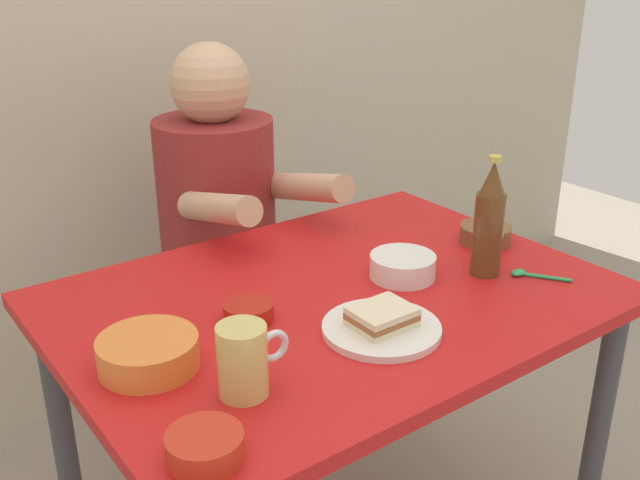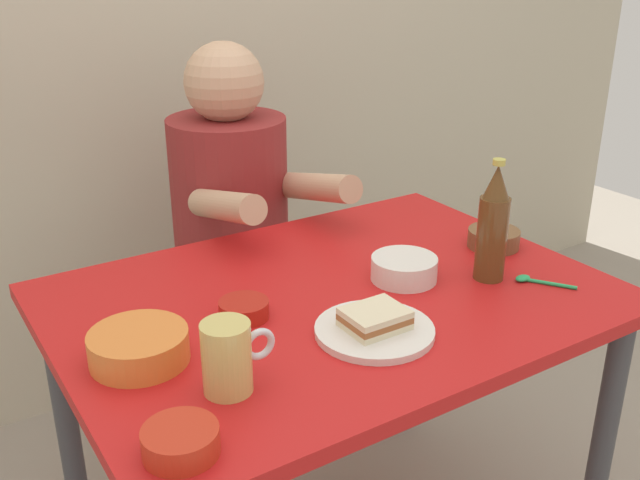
{
  "view_description": "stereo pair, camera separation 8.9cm",
  "coord_description": "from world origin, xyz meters",
  "px_view_note": "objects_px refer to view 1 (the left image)",
  "views": [
    {
      "loc": [
        -0.81,
        -1.05,
        1.41
      ],
      "look_at": [
        0.0,
        0.05,
        0.84
      ],
      "focal_mm": 40.78,
      "sensor_mm": 36.0,
      "label": 1
    },
    {
      "loc": [
        -0.74,
        -1.1,
        1.41
      ],
      "look_at": [
        0.0,
        0.05,
        0.84
      ],
      "focal_mm": 40.78,
      "sensor_mm": 36.0,
      "label": 2
    }
  ],
  "objects_px": {
    "person_seated": "(218,195)",
    "plate_orange": "(381,329)",
    "sandwich": "(382,317)",
    "stool": "(224,327)",
    "beer_bottle": "(489,222)",
    "dining_table": "(334,333)",
    "beer_mug": "(244,360)",
    "soup_bowl_orange": "(148,351)"
  },
  "relations": [
    {
      "from": "person_seated",
      "to": "plate_orange",
      "type": "xyz_separation_m",
      "value": [
        -0.1,
        -0.8,
        -0.02
      ]
    },
    {
      "from": "sandwich",
      "to": "stool",
      "type": "bearing_deg",
      "value": 82.72
    },
    {
      "from": "sandwich",
      "to": "beer_bottle",
      "type": "relative_size",
      "value": 0.42
    },
    {
      "from": "sandwich",
      "to": "beer_bottle",
      "type": "distance_m",
      "value": 0.36
    },
    {
      "from": "dining_table",
      "to": "person_seated",
      "type": "xyz_separation_m",
      "value": [
        0.08,
        0.62,
        0.12
      ]
    },
    {
      "from": "beer_mug",
      "to": "beer_bottle",
      "type": "height_order",
      "value": "beer_bottle"
    },
    {
      "from": "dining_table",
      "to": "stool",
      "type": "distance_m",
      "value": 0.7
    },
    {
      "from": "stool",
      "to": "person_seated",
      "type": "xyz_separation_m",
      "value": [
        0.0,
        -0.01,
        0.42
      ]
    },
    {
      "from": "stool",
      "to": "person_seated",
      "type": "distance_m",
      "value": 0.42
    },
    {
      "from": "soup_bowl_orange",
      "to": "sandwich",
      "type": "bearing_deg",
      "value": -19.95
    },
    {
      "from": "beer_mug",
      "to": "beer_bottle",
      "type": "relative_size",
      "value": 0.48
    },
    {
      "from": "plate_orange",
      "to": "soup_bowl_orange",
      "type": "relative_size",
      "value": 1.29
    },
    {
      "from": "dining_table",
      "to": "sandwich",
      "type": "distance_m",
      "value": 0.22
    },
    {
      "from": "beer_bottle",
      "to": "stool",
      "type": "bearing_deg",
      "value": 108.02
    },
    {
      "from": "soup_bowl_orange",
      "to": "stool",
      "type": "bearing_deg",
      "value": 53.34
    },
    {
      "from": "person_seated",
      "to": "dining_table",
      "type": "bearing_deg",
      "value": -96.92
    },
    {
      "from": "person_seated",
      "to": "stool",
      "type": "bearing_deg",
      "value": 90.0
    },
    {
      "from": "plate_orange",
      "to": "soup_bowl_orange",
      "type": "height_order",
      "value": "soup_bowl_orange"
    },
    {
      "from": "dining_table",
      "to": "person_seated",
      "type": "relative_size",
      "value": 1.53
    },
    {
      "from": "beer_mug",
      "to": "dining_table",
      "type": "bearing_deg",
      "value": 30.82
    },
    {
      "from": "person_seated",
      "to": "beer_bottle",
      "type": "xyz_separation_m",
      "value": [
        0.24,
        -0.74,
        0.09
      ]
    },
    {
      "from": "person_seated",
      "to": "beer_bottle",
      "type": "bearing_deg",
      "value": -71.72
    },
    {
      "from": "person_seated",
      "to": "sandwich",
      "type": "height_order",
      "value": "person_seated"
    },
    {
      "from": "sandwich",
      "to": "beer_mug",
      "type": "distance_m",
      "value": 0.3
    },
    {
      "from": "dining_table",
      "to": "beer_bottle",
      "type": "bearing_deg",
      "value": -20.22
    },
    {
      "from": "stool",
      "to": "beer_bottle",
      "type": "distance_m",
      "value": 0.94
    },
    {
      "from": "beer_mug",
      "to": "soup_bowl_orange",
      "type": "height_order",
      "value": "beer_mug"
    },
    {
      "from": "stool",
      "to": "soup_bowl_orange",
      "type": "height_order",
      "value": "soup_bowl_orange"
    },
    {
      "from": "beer_bottle",
      "to": "soup_bowl_orange",
      "type": "bearing_deg",
      "value": 173.72
    },
    {
      "from": "stool",
      "to": "beer_bottle",
      "type": "relative_size",
      "value": 1.72
    },
    {
      "from": "plate_orange",
      "to": "beer_bottle",
      "type": "bearing_deg",
      "value": 10.02
    },
    {
      "from": "stool",
      "to": "plate_orange",
      "type": "xyz_separation_m",
      "value": [
        -0.1,
        -0.81,
        0.4
      ]
    },
    {
      "from": "dining_table",
      "to": "beer_bottle",
      "type": "relative_size",
      "value": 4.2
    },
    {
      "from": "plate_orange",
      "to": "sandwich",
      "type": "relative_size",
      "value": 2.0
    },
    {
      "from": "dining_table",
      "to": "beer_mug",
      "type": "relative_size",
      "value": 8.73
    },
    {
      "from": "person_seated",
      "to": "plate_orange",
      "type": "bearing_deg",
      "value": -97.38
    },
    {
      "from": "sandwich",
      "to": "beer_bottle",
      "type": "height_order",
      "value": "beer_bottle"
    },
    {
      "from": "person_seated",
      "to": "soup_bowl_orange",
      "type": "relative_size",
      "value": 4.23
    },
    {
      "from": "soup_bowl_orange",
      "to": "beer_bottle",
      "type": "bearing_deg",
      "value": -6.28
    },
    {
      "from": "sandwich",
      "to": "dining_table",
      "type": "bearing_deg",
      "value": 81.05
    },
    {
      "from": "sandwich",
      "to": "beer_mug",
      "type": "relative_size",
      "value": 0.87
    },
    {
      "from": "plate_orange",
      "to": "sandwich",
      "type": "height_order",
      "value": "sandwich"
    }
  ]
}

